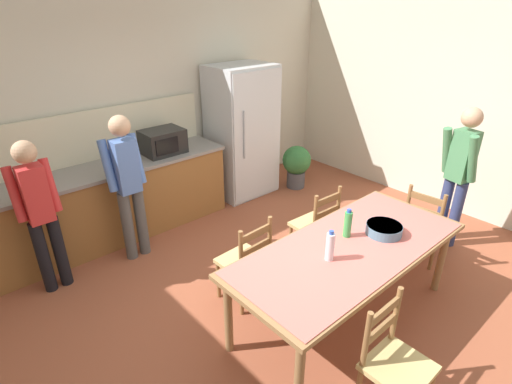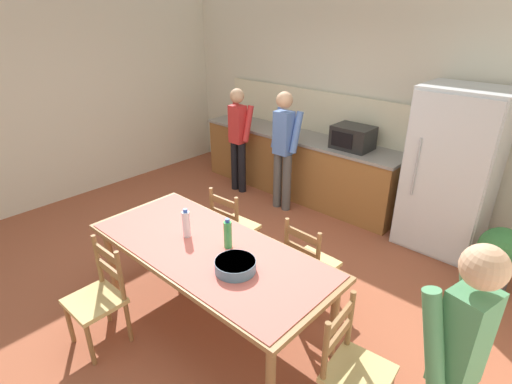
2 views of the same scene
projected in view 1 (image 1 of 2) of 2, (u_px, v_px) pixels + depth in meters
The scene contains 19 objects.
ground_plane at pixel (278, 304), 3.89m from camera, with size 8.32×8.32×0.00m, color brown.
wall_back at pixel (134, 107), 5.05m from camera, with size 6.52×0.12×2.90m, color beige.
wall_right at pixel (460, 104), 5.20m from camera, with size 0.12×5.20×2.90m, color beige.
kitchen_counter at pixel (100, 206), 4.72m from camera, with size 3.24×0.66×0.93m.
counter_splashback at pixel (78, 139), 4.60m from camera, with size 3.20×0.03×0.60m, color beige.
refrigerator at pixel (242, 132), 5.78m from camera, with size 0.89×0.73×1.89m.
microwave at pixel (163, 142), 4.97m from camera, with size 0.50×0.39×0.30m.
dining_table at pixel (349, 253), 3.44m from camera, with size 2.26×0.99×0.78m.
bottle_near_centre at pixel (330, 246), 3.18m from camera, with size 0.07×0.07×0.27m.
bottle_off_centre at pixel (348, 224), 3.50m from camera, with size 0.07×0.07×0.27m.
serving_bowl at pixel (384, 229), 3.57m from camera, with size 0.32×0.32×0.09m.
chair_side_near_left at pixel (394, 363), 2.72m from camera, with size 0.42×0.40×0.91m.
chair_head_end at pixel (425, 224), 4.40m from camera, with size 0.44×0.46×0.91m.
chair_side_far_right at pixel (316, 225), 4.38m from camera, with size 0.44×0.42×0.91m.
chair_side_far_left at pixel (246, 261), 3.78m from camera, with size 0.44×0.42×0.91m.
person_at_sink at pixel (40, 210), 3.76m from camera, with size 0.40×0.27×1.58m.
person_at_counter at pixel (128, 182), 4.25m from camera, with size 0.41×0.29×1.65m.
person_by_table at pixel (459, 171), 4.50m from camera, with size 0.34×0.46×1.66m.
potted_plant at pixel (297, 164), 6.16m from camera, with size 0.44×0.44×0.67m.
Camera 1 is at (-2.16, -2.12, 2.68)m, focal length 28.00 mm.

